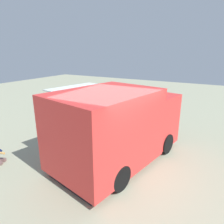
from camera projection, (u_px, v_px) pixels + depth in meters
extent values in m
plane|color=#A1A385|center=(113.00, 172.00, 6.20)|extent=(40.00, 40.00, 0.00)
cube|color=red|center=(105.00, 128.00, 6.09)|extent=(2.91, 3.65, 2.29)
cube|color=red|center=(146.00, 117.00, 7.83)|extent=(2.44, 1.81, 1.87)
cube|color=black|center=(155.00, 105.00, 8.22)|extent=(1.80, 0.40, 0.71)
cube|color=black|center=(81.00, 116.00, 6.78)|extent=(0.39, 1.76, 0.80)
cube|color=white|center=(74.00, 87.00, 6.68)|extent=(0.98, 2.03, 0.03)
cube|color=black|center=(119.00, 156.00, 6.96)|extent=(2.69, 4.70, 0.20)
cylinder|color=black|center=(166.00, 144.00, 7.27)|extent=(0.36, 0.76, 0.73)
cylinder|color=black|center=(122.00, 130.00, 8.57)|extent=(0.36, 0.76, 0.73)
cylinder|color=black|center=(120.00, 178.00, 5.31)|extent=(0.36, 0.76, 0.73)
cylinder|color=black|center=(71.00, 153.00, 6.61)|extent=(0.36, 0.76, 0.73)
cube|color=#7E5D5A|center=(0.00, 160.00, 6.76)|extent=(0.37, 0.26, 0.11)
cylinder|color=#DFA656|center=(0.00, 153.00, 6.57)|extent=(0.35, 0.15, 0.07)
cube|color=#DA5F3D|center=(0.00, 152.00, 6.56)|extent=(0.29, 0.11, 0.02)
cylinder|color=#A4A08B|center=(90.00, 119.00, 10.47)|extent=(0.49, 0.49, 0.32)
torus|color=#A89C8C|center=(90.00, 117.00, 10.43)|extent=(0.51, 0.51, 0.04)
ellipsoid|color=#3B7939|center=(90.00, 113.00, 10.36)|extent=(0.56, 0.56, 0.48)
sphere|color=white|center=(86.00, 110.00, 10.30)|extent=(0.07, 0.07, 0.07)
sphere|color=white|center=(91.00, 112.00, 10.15)|extent=(0.09, 0.09, 0.09)
sphere|color=white|center=(93.00, 111.00, 10.23)|extent=(0.09, 0.09, 0.09)
sphere|color=white|center=(86.00, 110.00, 10.37)|extent=(0.05, 0.05, 0.05)
cylinder|color=#4F4F54|center=(67.00, 116.00, 10.90)|extent=(0.38, 0.38, 0.36)
torus|color=#4E4F58|center=(67.00, 113.00, 10.85)|extent=(0.40, 0.40, 0.04)
ellipsoid|color=#226422|center=(67.00, 110.00, 10.80)|extent=(0.45, 0.45, 0.38)
sphere|color=#E5379D|center=(68.00, 108.00, 10.90)|extent=(0.05, 0.05, 0.05)
sphere|color=#E35296|center=(70.00, 110.00, 10.71)|extent=(0.06, 0.06, 0.06)
sphere|color=#CA5199|center=(68.00, 108.00, 10.95)|extent=(0.07, 0.07, 0.07)
sphere|color=#DD3A90|center=(64.00, 110.00, 10.65)|extent=(0.08, 0.08, 0.08)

